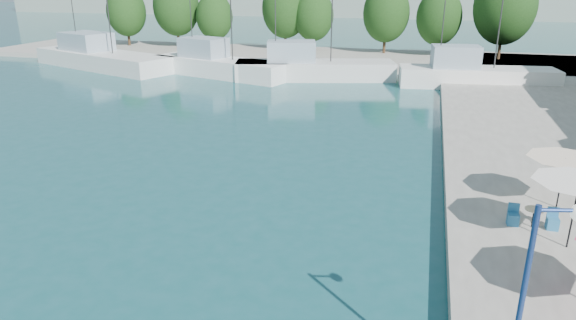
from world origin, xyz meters
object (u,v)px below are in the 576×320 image
(trawler_04, at_px, (473,75))
(street_lamp, at_px, (543,275))
(trawler_03, at_px, (311,69))
(umbrella_cream, at_px, (564,164))
(trawler_02, at_px, (218,65))
(trawler_01, at_px, (100,58))

(trawler_04, xyz_separation_m, street_lamp, (-1.55, -41.04, 3.02))
(trawler_03, distance_m, umbrella_cream, 33.58)
(trawler_02, bearing_deg, trawler_04, 19.70)
(trawler_04, distance_m, street_lamp, 41.18)
(umbrella_cream, distance_m, street_lamp, 12.53)
(umbrella_cream, bearing_deg, trawler_04, 93.13)
(trawler_04, bearing_deg, umbrella_cream, -94.04)
(street_lamp, bearing_deg, trawler_02, 107.34)
(trawler_03, bearing_deg, trawler_01, 163.40)
(trawler_03, xyz_separation_m, trawler_04, (15.58, 0.18, 0.00))
(trawler_01, bearing_deg, trawler_02, 16.11)
(trawler_04, relative_size, street_lamp, 2.89)
(trawler_02, bearing_deg, trawler_03, 21.35)
(trawler_01, xyz_separation_m, trawler_03, (24.88, -0.74, 0.00))
(trawler_02, relative_size, umbrella_cream, 5.34)
(trawler_01, height_order, trawler_03, same)
(trawler_03, xyz_separation_m, umbrella_cream, (17.17, -28.83, 1.46))
(trawler_01, bearing_deg, trawler_04, 20.31)
(trawler_03, relative_size, street_lamp, 3.25)
(trawler_01, relative_size, trawler_03, 1.21)
(street_lamp, bearing_deg, trawler_01, 119.80)
(trawler_03, bearing_deg, umbrella_cream, -74.13)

